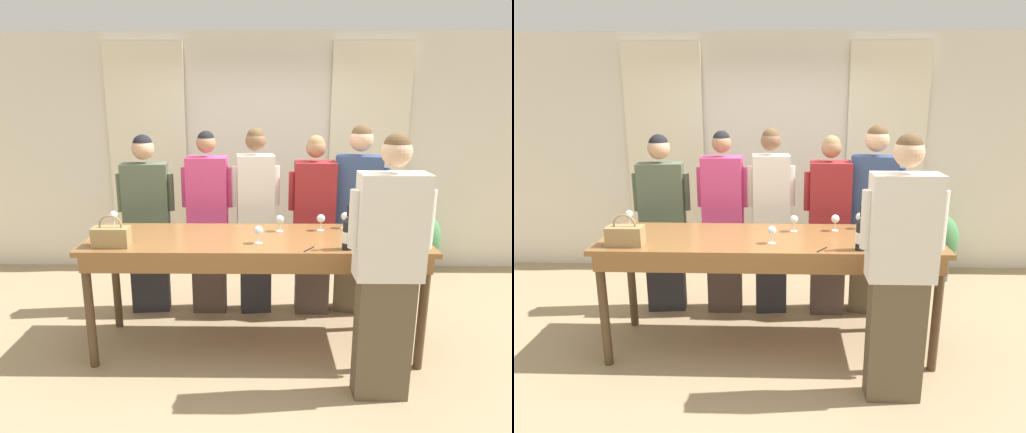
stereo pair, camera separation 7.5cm
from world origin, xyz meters
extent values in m
plane|color=tan|center=(0.00, 0.00, 0.00)|extent=(18.00, 18.00, 0.00)
cube|color=silver|center=(0.00, 1.95, 1.40)|extent=(12.00, 0.06, 2.80)
cube|color=#EFE5C6|center=(-1.30, 1.89, 1.34)|extent=(0.91, 0.03, 2.69)
cube|color=#EFE5C6|center=(1.30, 1.89, 1.34)|extent=(0.91, 0.03, 2.69)
cube|color=brown|center=(0.00, 0.00, 0.96)|extent=(2.72, 0.81, 0.04)
cube|color=brown|center=(0.00, -0.39, 0.88)|extent=(2.61, 0.03, 0.12)
cylinder|color=#4C3823|center=(-1.28, -0.33, 0.47)|extent=(0.07, 0.07, 0.94)
cylinder|color=#4C3823|center=(1.28, -0.33, 0.47)|extent=(0.07, 0.07, 0.94)
cylinder|color=#4C3823|center=(-1.28, 0.33, 0.47)|extent=(0.07, 0.07, 0.94)
cylinder|color=#4C3823|center=(1.28, 0.33, 0.47)|extent=(0.07, 0.07, 0.94)
cylinder|color=black|center=(0.68, -0.30, 1.09)|extent=(0.07, 0.07, 0.21)
cone|color=black|center=(0.68, -0.30, 1.22)|extent=(0.07, 0.07, 0.04)
cylinder|color=black|center=(0.68, -0.30, 1.28)|extent=(0.03, 0.03, 0.08)
cylinder|color=white|center=(0.68, -0.30, 1.08)|extent=(0.07, 0.07, 0.09)
cube|color=#997A4C|center=(-1.09, -0.25, 1.06)|extent=(0.27, 0.14, 0.15)
torus|color=#997A4C|center=(-1.09, -0.25, 1.14)|extent=(0.18, 0.01, 0.18)
cylinder|color=white|center=(0.02, -0.17, 0.98)|extent=(0.06, 0.06, 0.00)
cylinder|color=white|center=(0.02, -0.17, 1.02)|extent=(0.01, 0.01, 0.07)
sphere|color=white|center=(0.02, -0.17, 1.09)|extent=(0.07, 0.07, 0.07)
cylinder|color=white|center=(1.05, 0.16, 0.98)|extent=(0.06, 0.06, 0.00)
cylinder|color=white|center=(1.05, 0.16, 1.02)|extent=(0.01, 0.01, 0.07)
sphere|color=white|center=(1.05, 0.16, 1.09)|extent=(0.07, 0.07, 0.07)
cylinder|color=white|center=(-1.25, 0.29, 0.98)|extent=(0.06, 0.06, 0.00)
cylinder|color=white|center=(-1.25, 0.29, 1.02)|extent=(0.01, 0.01, 0.07)
sphere|color=white|center=(-1.25, 0.29, 1.09)|extent=(0.07, 0.07, 0.07)
sphere|color=maroon|center=(-1.25, 0.29, 1.08)|extent=(0.05, 0.05, 0.05)
cylinder|color=white|center=(0.20, 0.16, 0.98)|extent=(0.06, 0.06, 0.00)
cylinder|color=white|center=(0.20, 0.16, 1.02)|extent=(0.01, 0.01, 0.07)
sphere|color=white|center=(0.20, 0.16, 1.09)|extent=(0.07, 0.07, 0.07)
sphere|color=maroon|center=(0.20, 0.16, 1.08)|extent=(0.05, 0.05, 0.05)
cylinder|color=white|center=(0.77, 0.27, 0.98)|extent=(0.06, 0.06, 0.00)
cylinder|color=white|center=(0.77, 0.27, 1.02)|extent=(0.01, 0.01, 0.07)
sphere|color=white|center=(0.77, 0.27, 1.09)|extent=(0.07, 0.07, 0.07)
sphere|color=maroon|center=(0.77, 0.27, 1.08)|extent=(0.05, 0.05, 0.05)
cylinder|color=white|center=(0.55, 0.19, 0.98)|extent=(0.06, 0.06, 0.00)
cylinder|color=white|center=(0.55, 0.19, 1.02)|extent=(0.01, 0.01, 0.07)
sphere|color=white|center=(0.55, 0.19, 1.09)|extent=(0.07, 0.07, 0.07)
sphere|color=maroon|center=(0.55, 0.19, 1.08)|extent=(0.05, 0.05, 0.05)
cylinder|color=black|center=(0.40, -0.31, 0.98)|extent=(0.09, 0.11, 0.01)
cube|color=#28282D|center=(-1.06, 0.69, 0.41)|extent=(0.38, 0.22, 0.83)
cube|color=#4C5B47|center=(-1.06, 0.69, 1.15)|extent=(0.44, 0.26, 0.65)
sphere|color=tan|center=(-1.06, 0.69, 1.62)|extent=(0.21, 0.21, 0.21)
sphere|color=black|center=(-1.06, 0.69, 1.66)|extent=(0.18, 0.18, 0.18)
cylinder|color=#4C5B47|center=(-0.82, 0.71, 1.20)|extent=(0.08, 0.08, 0.36)
cylinder|color=#4C5B47|center=(-1.29, 0.67, 1.20)|extent=(0.08, 0.08, 0.36)
cube|color=#473833|center=(-0.47, 0.69, 0.43)|extent=(0.32, 0.21, 0.86)
cube|color=#C63D7A|center=(-0.47, 0.69, 1.20)|extent=(0.38, 0.25, 0.68)
sphere|color=#9E7051|center=(-0.47, 0.69, 1.67)|extent=(0.18, 0.18, 0.18)
sphere|color=black|center=(-0.47, 0.69, 1.70)|extent=(0.16, 0.16, 0.16)
cylinder|color=#C63D7A|center=(-0.26, 0.69, 1.25)|extent=(0.07, 0.07, 0.37)
cylinder|color=#C63D7A|center=(-0.68, 0.69, 1.25)|extent=(0.07, 0.07, 0.37)
cube|color=#28282D|center=(-0.01, 0.69, 0.44)|extent=(0.31, 0.22, 0.87)
cube|color=silver|center=(-0.01, 0.69, 1.22)|extent=(0.37, 0.26, 0.69)
sphere|color=brown|center=(-0.01, 0.69, 1.69)|extent=(0.19, 0.19, 0.19)
sphere|color=brown|center=(-0.01, 0.69, 1.72)|extent=(0.17, 0.17, 0.17)
cylinder|color=silver|center=(0.18, 0.71, 1.27)|extent=(0.08, 0.08, 0.38)
cylinder|color=silver|center=(-0.20, 0.67, 1.27)|extent=(0.08, 0.08, 0.38)
cube|color=#473833|center=(0.55, 0.69, 0.42)|extent=(0.33, 0.24, 0.84)
cube|color=maroon|center=(0.55, 0.69, 1.17)|extent=(0.39, 0.28, 0.66)
sphere|color=#9E7051|center=(0.55, 0.69, 1.63)|extent=(0.19, 0.19, 0.19)
sphere|color=#93754C|center=(0.55, 0.69, 1.66)|extent=(0.16, 0.16, 0.16)
cylinder|color=maroon|center=(0.76, 0.69, 1.22)|extent=(0.07, 0.07, 0.36)
cylinder|color=maroon|center=(0.34, 0.70, 1.22)|extent=(0.07, 0.07, 0.36)
cube|color=brown|center=(0.96, 0.69, 0.43)|extent=(0.40, 0.28, 0.87)
cube|color=#334775|center=(0.96, 0.69, 1.21)|extent=(0.47, 0.32, 0.69)
sphere|color=#DBAD89|center=(0.96, 0.69, 1.70)|extent=(0.22, 0.22, 0.22)
sphere|color=brown|center=(0.96, 0.69, 1.74)|extent=(0.19, 0.19, 0.19)
cylinder|color=#334775|center=(1.19, 0.63, 1.27)|extent=(0.08, 0.08, 0.38)
cylinder|color=#334775|center=(0.73, 0.75, 1.27)|extent=(0.08, 0.08, 0.38)
cube|color=brown|center=(0.89, -0.66, 0.45)|extent=(0.38, 0.18, 0.90)
cube|color=silver|center=(0.89, -0.66, 1.26)|extent=(0.44, 0.21, 0.71)
sphere|color=#DBAD89|center=(0.89, -0.66, 1.75)|extent=(0.19, 0.19, 0.19)
sphere|color=brown|center=(0.89, -0.66, 1.78)|extent=(0.17, 0.17, 0.17)
cylinder|color=silver|center=(0.65, -0.66, 1.31)|extent=(0.07, 0.07, 0.39)
cylinder|color=silver|center=(1.14, -0.66, 1.31)|extent=(0.07, 0.07, 0.39)
cylinder|color=#4C4C51|center=(1.92, 1.54, 0.12)|extent=(0.24, 0.24, 0.24)
ellipsoid|color=#47844C|center=(1.92, 1.54, 0.50)|extent=(0.40, 0.40, 0.57)
camera|label=1|loc=(0.04, -3.54, 2.08)|focal=32.00mm
camera|label=2|loc=(0.12, -3.53, 2.08)|focal=32.00mm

